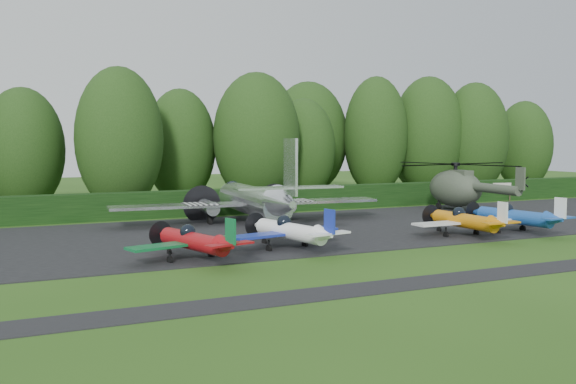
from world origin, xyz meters
name	(u,v)px	position (x,y,z in m)	size (l,w,h in m)	color
ground	(396,254)	(0.00, 0.00, 0.00)	(160.00, 160.00, 0.00)	#254914
apron	(309,230)	(0.00, 10.00, 0.00)	(70.00, 18.00, 0.01)	black
taxiway_verge	(476,277)	(0.00, -6.00, 0.00)	(70.00, 2.00, 0.00)	black
hedgerow	(248,213)	(0.00, 21.00, 0.00)	(90.00, 1.60, 2.00)	black
transport_plane	(254,200)	(-2.35, 13.72, 1.74)	(19.45, 14.91, 6.23)	white
light_plane_red	(194,241)	(-10.07, 2.56, 1.02)	(6.35, 6.67, 2.44)	maroon
light_plane_white	(290,231)	(-4.45, 3.46, 1.05)	(6.59, 6.93, 2.53)	white
light_plane_orange	(464,220)	(7.18, 3.21, 1.03)	(6.42, 6.75, 2.47)	#CB770B
light_plane_blue	(514,217)	(11.18, 3.20, 1.06)	(6.65, 6.99, 2.55)	#19499B
helicopter	(456,185)	(16.57, 15.34, 2.16)	(12.49, 14.62, 4.02)	#3A4636
sign_board	(496,189)	(25.55, 20.16, 1.20)	(3.16, 0.12, 1.78)	#3F3326
tree_0	(474,138)	(30.08, 28.63, 6.14)	(7.44, 7.44, 12.31)	black
tree_1	(119,139)	(-9.09, 26.96, 6.00)	(7.26, 7.26, 12.02)	black
tree_3	(180,146)	(-2.61, 31.59, 5.36)	(6.66, 6.66, 10.74)	black
tree_4	(376,136)	(18.81, 31.20, 6.35)	(6.89, 6.89, 12.74)	black
tree_5	(421,145)	(26.20, 33.15, 5.36)	(6.98, 6.98, 10.75)	black
tree_7	(524,145)	(39.05, 30.24, 5.28)	(6.72, 6.72, 10.59)	black
tree_8	(23,150)	(-16.38, 29.76, 5.12)	(6.68, 6.68, 10.27)	black
tree_9	(303,149)	(9.83, 30.64, 5.05)	(6.46, 6.46, 10.12)	black
tree_10	(257,138)	(3.82, 28.39, 6.12)	(8.13, 8.13, 12.25)	black
tree_12	(308,138)	(12.99, 35.85, 6.16)	(8.70, 8.70, 12.34)	black
tree_13	(428,135)	(25.14, 30.49, 6.45)	(7.95, 7.95, 12.93)	black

